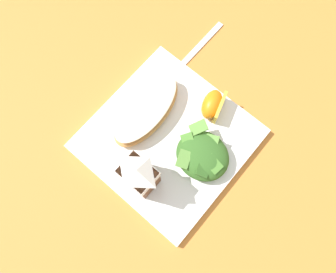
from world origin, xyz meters
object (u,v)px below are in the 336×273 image
at_px(orange_wedge_front, 213,105).
at_px(metal_fork, 188,58).
at_px(green_salad_pile, 202,155).
at_px(milk_carton, 139,175).
at_px(cheesy_pizza_bread, 146,110).
at_px(white_plate, 168,139).

height_order(orange_wedge_front, metal_fork, orange_wedge_front).
xyz_separation_m(green_salad_pile, orange_wedge_front, (0.05, -0.09, -0.00)).
bearing_deg(milk_carton, cheesy_pizza_bread, -52.53).
xyz_separation_m(cheesy_pizza_bread, milk_carton, (-0.08, 0.10, 0.04)).
bearing_deg(white_plate, cheesy_pizza_bread, -10.24).
height_order(milk_carton, orange_wedge_front, milk_carton).
height_order(green_salad_pile, metal_fork, green_salad_pile).
xyz_separation_m(white_plate, milk_carton, (-0.02, 0.09, 0.07)).
xyz_separation_m(milk_carton, orange_wedge_front, (-0.01, -0.19, -0.04)).
relative_size(orange_wedge_front, metal_fork, 0.36).
height_order(milk_carton, metal_fork, milk_carton).
height_order(cheesy_pizza_bread, green_salad_pile, green_salad_pile).
distance_m(white_plate, orange_wedge_front, 0.11).
bearing_deg(metal_fork, milk_carton, 111.09).
relative_size(cheesy_pizza_bread, green_salad_pile, 1.68).
bearing_deg(cheesy_pizza_bread, metal_fork, -82.93).
height_order(cheesy_pizza_bread, metal_fork, cheesy_pizza_bread).
distance_m(white_plate, cheesy_pizza_bread, 0.07).
xyz_separation_m(cheesy_pizza_bread, orange_wedge_front, (-0.09, -0.09, 0.00)).
bearing_deg(orange_wedge_front, cheesy_pizza_bread, 44.73).
height_order(green_salad_pile, orange_wedge_front, green_salad_pile).
bearing_deg(cheesy_pizza_bread, white_plate, 169.76).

